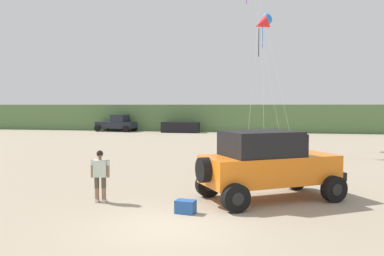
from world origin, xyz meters
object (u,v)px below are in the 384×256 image
at_px(person_watching, 100,173).
at_px(distant_pickup, 117,123).
at_px(kite_pink_ribbon, 265,21).
at_px(kite_blue_swept, 261,24).
at_px(jeep, 268,163).
at_px(cooler_box, 185,207).
at_px(distant_sedan, 180,127).

height_order(person_watching, distant_pickup, distant_pickup).
distance_m(kite_pink_ribbon, kite_blue_swept, 4.15).
xyz_separation_m(jeep, distant_pickup, (-17.58, 30.97, -0.26)).
distance_m(distant_pickup, kite_pink_ribbon, 24.07).
bearing_deg(cooler_box, distant_pickup, 124.17).
bearing_deg(distant_pickup, person_watching, -69.11).
distance_m(jeep, kite_blue_swept, 14.15).
bearing_deg(person_watching, kite_pink_ribbon, 74.54).
xyz_separation_m(distant_sedan, kite_pink_ribbon, (9.45, -14.23, 8.57)).
bearing_deg(cooler_box, kite_blue_swept, 92.25).
xyz_separation_m(distant_sedan, kite_blue_swept, (9.29, -18.25, 7.56)).
bearing_deg(kite_pink_ribbon, cooler_box, -96.08).
relative_size(person_watching, distant_pickup, 0.35).
bearing_deg(kite_pink_ribbon, distant_sedan, 123.60).
bearing_deg(kite_blue_swept, person_watching, -109.10).
xyz_separation_m(jeep, kite_blue_swept, (-0.49, 12.32, 6.96)).
relative_size(person_watching, kite_pink_ribbon, 0.17).
bearing_deg(jeep, distant_pickup, 119.58).
height_order(distant_sedan, kite_blue_swept, kite_blue_swept).
height_order(distant_sedan, kite_pink_ribbon, kite_pink_ribbon).
xyz_separation_m(jeep, kite_pink_ribbon, (-0.34, 16.34, 7.97)).
height_order(distant_pickup, distant_sedan, distant_pickup).
relative_size(person_watching, kite_blue_swept, 0.19).
relative_size(cooler_box, kite_pink_ribbon, 0.06).
bearing_deg(distant_sedan, distant_pickup, 176.53).
xyz_separation_m(person_watching, kite_pink_ribbon, (4.90, 17.72, 8.24)).
xyz_separation_m(distant_pickup, distant_sedan, (7.79, -0.40, -0.34)).
bearing_deg(distant_pickup, kite_pink_ribbon, -40.31).
distance_m(jeep, cooler_box, 3.29).
bearing_deg(kite_blue_swept, kite_pink_ribbon, 87.76).
height_order(jeep, kite_pink_ribbon, kite_pink_ribbon).
xyz_separation_m(jeep, distant_sedan, (-9.79, 30.56, -0.60)).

